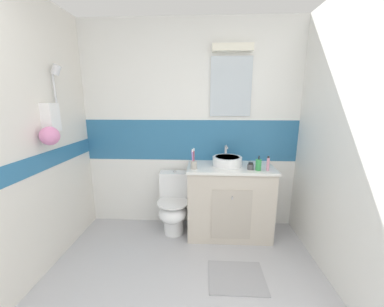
{
  "coord_description": "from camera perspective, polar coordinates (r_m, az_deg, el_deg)",
  "views": [
    {
      "loc": [
        0.16,
        -0.4,
        1.57
      ],
      "look_at": [
        0.04,
        1.99,
        1.03
      ],
      "focal_mm": 21.47,
      "sensor_mm": 36.0,
      "label": 1
    }
  ],
  "objects": [
    {
      "name": "soap_dispenser",
      "position": [
        2.55,
        16.18,
        -2.7
      ],
      "size": [
        0.06,
        0.06,
        0.16
      ],
      "color": "green",
      "rests_on": "vanity_cabinet"
    },
    {
      "name": "toothpaste_tube_upright",
      "position": [
        2.57,
        18.36,
        -2.45
      ],
      "size": [
        0.03,
        0.03,
        0.16
      ],
      "color": "pink",
      "rests_on": "vanity_cabinet"
    },
    {
      "name": "sink_basin",
      "position": [
        2.67,
        8.72,
        -1.77
      ],
      "size": [
        0.33,
        0.38,
        0.21
      ],
      "color": "white",
      "rests_on": "vanity_cabinet"
    },
    {
      "name": "toothbrush_cup",
      "position": [
        2.51,
        0.42,
        -2.63
      ],
      "size": [
        0.07,
        0.07,
        0.23
      ],
      "color": "#B2ADA3",
      "rests_on": "vanity_cabinet"
    },
    {
      "name": "ground_plane",
      "position": [
        2.26,
        -2.4,
        -31.88
      ],
      "size": [
        3.2,
        3.48,
        0.04
      ],
      "primitive_type": "cube",
      "color": "#B2B2B7"
    },
    {
      "name": "toilet",
      "position": [
        2.85,
        -4.56,
        -12.67
      ],
      "size": [
        0.37,
        0.5,
        0.74
      ],
      "color": "white",
      "rests_on": "ground_plane"
    },
    {
      "name": "wall_right_plain",
      "position": [
        2.02,
        38.88,
        0.77
      ],
      "size": [
        0.1,
        3.48,
        2.5
      ],
      "primitive_type": "cube",
      "color": "white",
      "rests_on": "ground_plane"
    },
    {
      "name": "bath_mat",
      "position": [
        2.41,
        11.01,
        -27.96
      ],
      "size": [
        0.51,
        0.42,
        0.01
      ],
      "primitive_type": "cube",
      "color": "#99999E",
      "rests_on": "ground_plane"
    },
    {
      "name": "hair_gel_jar",
      "position": [
        2.57,
        14.33,
        -3.1
      ],
      "size": [
        0.07,
        0.07,
        0.08
      ],
      "color": "#4C4C51",
      "rests_on": "vanity_cabinet"
    },
    {
      "name": "wall_left_shower_alcove",
      "position": [
        2.23,
        -39.9,
        1.51
      ],
      "size": [
        0.28,
        3.48,
        2.5
      ],
      "color": "silver",
      "rests_on": "ground_plane"
    },
    {
      "name": "vanity_cabinet",
      "position": [
        2.81,
        9.18,
        -11.4
      ],
      "size": [
        0.98,
        0.53,
        0.85
      ],
      "color": "beige",
      "rests_on": "ground_plane"
    },
    {
      "name": "wall_back_tiled",
      "position": [
        2.87,
        -0.24,
        6.58
      ],
      "size": [
        3.2,
        0.2,
        2.5
      ],
      "color": "white",
      "rests_on": "ground_plane"
    }
  ]
}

